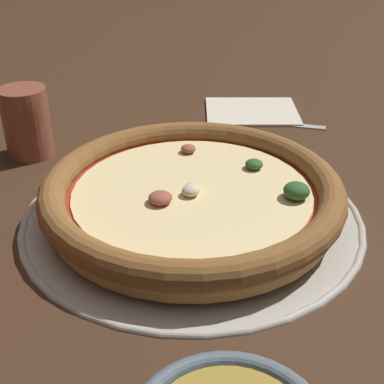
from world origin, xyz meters
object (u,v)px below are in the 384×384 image
object	(u,v)px
pizza	(192,194)
napkin	(252,110)
drinking_cup	(27,122)
fork	(262,122)
pizza_tray	(192,213)

from	to	relation	value
pizza	napkin	xyz separation A→B (m)	(-0.05, -0.32, -0.02)
drinking_cup	fork	size ratio (longest dim) A/B	0.55
pizza	drinking_cup	world-z (taller)	drinking_cup
pizza_tray	pizza	xyz separation A→B (m)	(-0.00, -0.00, 0.03)
drinking_cup	napkin	size ratio (longest dim) A/B	0.58
pizza	napkin	bearing A→B (deg)	-99.24
pizza_tray	drinking_cup	world-z (taller)	drinking_cup
pizza_tray	napkin	size ratio (longest dim) A/B	2.33
drinking_cup	fork	xyz separation A→B (m)	(-0.30, -0.15, -0.04)
pizza_tray	napkin	world-z (taller)	same
fork	pizza	bearing A→B (deg)	81.85
pizza_tray	fork	world-z (taller)	pizza_tray
fork	drinking_cup	bearing A→B (deg)	32.58
pizza_tray	napkin	xyz separation A→B (m)	(-0.05, -0.32, 0.00)
drinking_cup	pizza	bearing A→B (deg)	152.44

